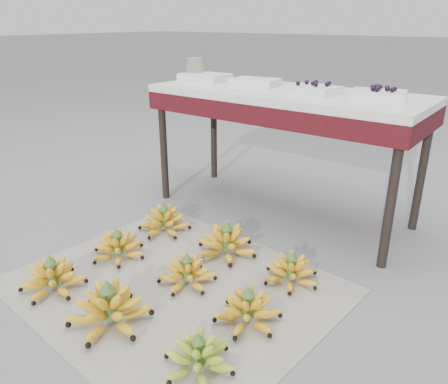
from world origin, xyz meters
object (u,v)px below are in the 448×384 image
Objects in this scene: tray_far_left at (205,77)px; tray_far_right at (379,94)px; newspaper_mat at (175,286)px; bunch_back_left at (164,221)px; vendor_table at (285,105)px; bunch_front_right at (199,357)px; bunch_mid_center at (187,273)px; tray_right at (315,89)px; glass_jar at (195,69)px; tray_left at (255,82)px; bunch_mid_left at (118,247)px; bunch_mid_right at (248,310)px; bunch_back_right at (291,271)px; bunch_back_center at (227,243)px; bunch_front_left at (53,278)px; bunch_front_center at (110,309)px.

tray_far_left is 1.02× the size of tray_far_right.
bunch_back_left is (-0.39, 0.34, 0.06)m from newspaper_mat.
tray_far_left is at bearing 177.86° from vendor_table.
bunch_mid_center is at bearing 135.91° from bunch_front_right.
tray_right is 0.82m from glass_jar.
tray_far_left is (-0.62, 0.95, 0.72)m from newspaper_mat.
tray_far_right is (0.83, 0.62, 0.66)m from bunch_back_left.
tray_left is at bearing 67.19° from bunch_back_left.
bunch_mid_left is at bearing 157.45° from bunch_front_right.
bunch_mid_right is 0.33m from bunch_back_right.
tray_far_left is (-1.00, 1.25, 0.67)m from bunch_front_right.
bunch_back_center is at bearing 154.17° from bunch_mid_right.
bunch_front_left is at bearing -178.30° from bunch_front_right.
bunch_back_right is at bearing -4.52° from bunch_back_center.
newspaper_mat is at bearing -92.77° from bunch_back_center.
bunch_back_center is at bearing 36.34° from bunch_mid_left.
newspaper_mat is at bearing -162.58° from bunch_mid_right.
bunch_back_center is 0.88m from tray_right.
bunch_mid_center is (0.40, 0.03, -0.00)m from bunch_mid_left.
vendor_table is (0.35, 0.59, 0.56)m from bunch_back_left.
tray_far_right reaches higher than bunch_mid_left.
bunch_mid_right is at bearing -23.33° from bunch_mid_center.
tray_far_right is 2.11× the size of glass_jar.
bunch_front_center is at bearing -111.92° from bunch_mid_center.
tray_far_right is at bearing 54.34° from bunch_back_center.
bunch_front_right is at bearing 24.98° from bunch_front_center.
bunch_front_right is 0.16× the size of vendor_table.
bunch_back_left is at bearing 68.25° from bunch_front_left.
glass_jar is (-0.32, 1.28, 0.70)m from bunch_front_left.
bunch_mid_left is 1.16m from tray_left.
glass_jar reaches higher than bunch_mid_center.
bunch_back_right is at bearing 109.27° from bunch_mid_right.
bunch_mid_center is 1.14× the size of tray_right.
bunch_front_right is 1.00m from bunch_back_left.
tray_far_left reaches higher than bunch_front_right.
bunch_front_left is 1.16× the size of bunch_mid_center.
glass_jar is (-0.71, 0.61, 0.70)m from bunch_back_center.
bunch_front_left reaches higher than bunch_mid_right.
bunch_back_right is (0.34, 0.28, -0.00)m from bunch_mid_center.
bunch_front_left is 1.49m from glass_jar.
bunch_mid_left is at bearing -75.51° from tray_far_left.
tray_far_right is at bearing 51.54° from bunch_mid_center.
bunch_back_left is (-0.02, 0.32, 0.00)m from bunch_mid_left.
bunch_front_right is 1.79× the size of glass_jar.
bunch_mid_left is 0.93× the size of bunch_back_center.
newspaper_mat is 0.38m from bunch_mid_right.
bunch_front_right is at bearing -49.27° from glass_jar.
newspaper_mat is at bearing -54.06° from glass_jar.
vendor_table is 5.63× the size of tray_right.
newspaper_mat is 1.41m from glass_jar.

